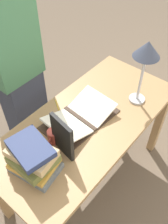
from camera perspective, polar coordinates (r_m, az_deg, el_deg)
The scene contains 9 objects.
ground_plane at distance 2.22m, azimuth 0.61°, elevation -14.70°, with size 12.00×12.00×0.00m, color brown.
reading_desk at distance 1.69m, azimuth 0.78°, elevation -4.42°, with size 1.35×0.63×0.75m.
open_book at distance 1.59m, azimuth -0.93°, elevation -1.16°, with size 0.50×0.32×0.08m.
book_stack_tall at distance 1.34m, azimuth -11.55°, elevation -10.39°, with size 0.22×0.28×0.21m.
book_standing_upright at distance 1.36m, azimuth -4.95°, elevation -5.80°, with size 0.05×0.17×0.26m.
reading_lamp at distance 1.54m, azimuth 14.09°, elevation 12.73°, with size 0.16×0.16×0.46m.
coffee_mug at distance 1.48m, azimuth -7.05°, elevation -5.57°, with size 0.10×0.07×0.09m.
pencil at distance 1.68m, azimuth -5.96°, elevation 1.03°, with size 0.09×0.13×0.01m.
person_reader at distance 1.87m, azimuth -14.90°, elevation 8.50°, with size 0.36×0.21×1.70m.
Camera 1 is at (0.82, 0.66, 1.96)m, focal length 40.00 mm.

